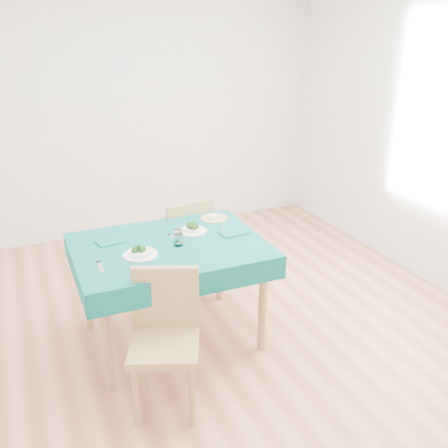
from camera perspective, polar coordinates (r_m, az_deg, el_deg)
name	(u,v)px	position (r m, az deg, el deg)	size (l,w,h in m)	color
room_shell	(224,155)	(3.39, 0.00, 7.84)	(4.02, 4.52, 2.73)	#9E5E42
table	(171,293)	(3.63, -6.06, -7.79)	(1.29, 0.98, 0.76)	#075550
chair_near	(164,336)	(2.96, -6.86, -12.63)	(0.40, 0.43, 0.99)	olive
chair_far	(180,232)	(4.25, -5.10, -0.97)	(0.42, 0.46, 1.06)	olive
bowl_near	(140,251)	(3.31, -9.55, -3.03)	(0.23, 0.23, 0.07)	white
bowl_far	(193,228)	(3.64, -3.62, -0.45)	(0.21, 0.21, 0.06)	white
fork_near	(100,267)	(3.21, -13.94, -4.79)	(0.02, 0.18, 0.00)	silver
knife_near	(151,252)	(3.36, -8.38, -3.15)	(0.02, 0.21, 0.00)	silver
fork_far	(173,238)	(3.56, -5.82, -1.61)	(0.02, 0.17, 0.00)	silver
knife_far	(223,230)	(3.68, -0.16, -0.70)	(0.02, 0.23, 0.00)	silver
napkin_near	(111,242)	(3.56, -12.82, -1.97)	(0.19, 0.13, 0.01)	#0B5E58
napkin_far	(234,232)	(3.62, 1.12, -0.98)	(0.20, 0.14, 0.01)	#0B5E58
tumbler_center	(178,235)	(3.51, -5.27, -1.22)	(0.06, 0.06, 0.08)	white
tumbler_side	(178,240)	(3.42, -5.24, -1.81)	(0.06, 0.06, 0.08)	white
side_plate	(214,218)	(3.89, -1.12, 0.65)	(0.21, 0.21, 0.01)	#B6C25E
bread_slice	(214,217)	(3.89, -1.12, 0.82)	(0.09, 0.09, 0.01)	beige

